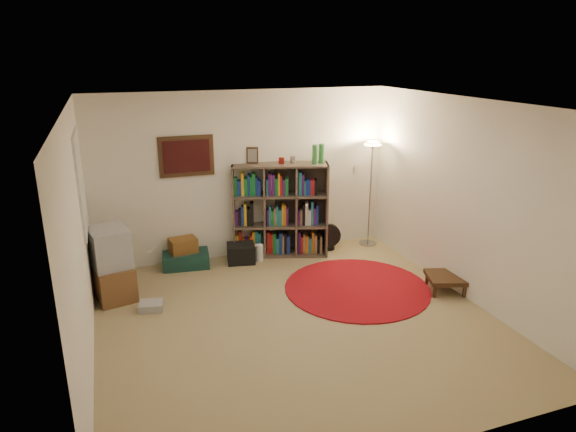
% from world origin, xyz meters
% --- Properties ---
extents(room, '(4.54, 4.54, 2.54)m').
position_xyz_m(room, '(-0.05, 0.05, 1.26)').
color(room, '#9A855A').
rests_on(room, ground).
extents(bookshelf, '(1.49, 0.83, 1.72)m').
position_xyz_m(bookshelf, '(0.48, 2.07, 0.69)').
color(bookshelf, brown).
rests_on(bookshelf, ground).
extents(floor_lamp, '(0.36, 0.36, 1.70)m').
position_xyz_m(floor_lamp, '(1.98, 1.96, 1.41)').
color(floor_lamp, '#A6A5A9').
rests_on(floor_lamp, ground).
extents(floor_fan, '(0.38, 0.24, 0.43)m').
position_xyz_m(floor_fan, '(1.27, 1.95, 0.21)').
color(floor_fan, black).
rests_on(floor_fan, ground).
extents(tv_stand, '(0.57, 0.72, 0.93)m').
position_xyz_m(tv_stand, '(-1.99, 1.36, 0.45)').
color(tv_stand, brown).
rests_on(tv_stand, ground).
extents(dvd_box, '(0.32, 0.29, 0.09)m').
position_xyz_m(dvd_box, '(-1.59, 0.86, 0.05)').
color(dvd_box, '#A5A5AA').
rests_on(dvd_box, ground).
extents(suitcase, '(0.71, 0.51, 0.21)m').
position_xyz_m(suitcase, '(-0.98, 2.05, 0.11)').
color(suitcase, '#12332D').
rests_on(suitcase, ground).
extents(wicker_basket, '(0.42, 0.33, 0.22)m').
position_xyz_m(wicker_basket, '(-1.00, 2.07, 0.32)').
color(wicker_basket, brown).
rests_on(wicker_basket, suitcase).
extents(duffel_bag, '(0.46, 0.40, 0.28)m').
position_xyz_m(duffel_bag, '(-0.17, 1.93, 0.14)').
color(duffel_bag, black).
rests_on(duffel_bag, ground).
extents(paper_towel, '(0.16, 0.16, 0.26)m').
position_xyz_m(paper_towel, '(0.10, 1.88, 0.13)').
color(paper_towel, white).
rests_on(paper_towel, ground).
extents(red_rug, '(1.93, 1.93, 0.02)m').
position_xyz_m(red_rug, '(1.06, 0.54, 0.01)').
color(red_rug, maroon).
rests_on(red_rug, ground).
extents(side_table, '(0.61, 0.61, 0.22)m').
position_xyz_m(side_table, '(2.12, 0.08, 0.18)').
color(side_table, '#321F11').
rests_on(side_table, ground).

